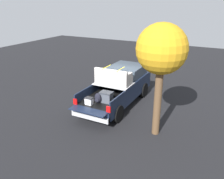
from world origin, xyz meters
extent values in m
plane|color=black|center=(0.00, 0.00, 0.00)|extent=(40.00, 40.00, 0.00)
cube|color=#162138|center=(0.00, 0.00, 0.63)|extent=(5.50, 1.92, 0.45)
cube|color=black|center=(-1.20, 0.00, 0.87)|extent=(2.80, 1.80, 0.04)
cube|color=#162138|center=(-1.20, 0.93, 1.10)|extent=(2.80, 0.06, 0.50)
cube|color=#162138|center=(-1.20, -0.93, 1.10)|extent=(2.80, 0.06, 0.50)
cube|color=#162138|center=(0.17, 0.00, 1.10)|extent=(0.06, 1.80, 0.50)
cube|color=#162138|center=(-2.88, 0.00, 0.87)|extent=(0.55, 1.80, 0.04)
cube|color=#B2B2B7|center=(-0.43, 0.00, 1.37)|extent=(1.25, 1.92, 0.04)
cube|color=#162138|center=(1.35, 0.00, 1.10)|extent=(2.30, 1.92, 0.50)
cube|color=#2D3842|center=(1.25, 0.00, 1.64)|extent=(1.94, 1.76, 0.59)
cube|color=#162138|center=(2.70, 0.00, 1.04)|extent=(0.40, 1.82, 0.38)
cube|color=#B2B2B7|center=(-2.72, 0.00, 0.52)|extent=(0.24, 1.92, 0.24)
cube|color=red|center=(-2.62, 0.88, 1.03)|extent=(0.06, 0.20, 0.28)
cube|color=red|center=(-2.62, -0.88, 1.03)|extent=(0.06, 0.20, 0.28)
cylinder|color=black|center=(1.75, 0.88, 0.43)|extent=(0.85, 0.30, 0.85)
cylinder|color=black|center=(1.75, -0.88, 0.43)|extent=(0.85, 0.30, 0.85)
cylinder|color=black|center=(-1.75, 0.88, 0.43)|extent=(0.85, 0.30, 0.85)
cylinder|color=black|center=(-1.75, -0.88, 0.43)|extent=(0.85, 0.30, 0.85)
cube|color=#474C56|center=(-1.71, -0.28, 1.12)|extent=(0.40, 0.55, 0.47)
cube|color=#31353C|center=(-1.71, -0.28, 1.38)|extent=(0.44, 0.59, 0.05)
ellipsoid|color=black|center=(-1.99, 0.03, 1.14)|extent=(0.20, 0.34, 0.50)
ellipsoid|color=black|center=(-2.10, 0.03, 1.06)|extent=(0.09, 0.24, 0.22)
cube|color=white|center=(-2.30, 0.32, 1.04)|extent=(0.26, 0.34, 0.30)
cube|color=#262628|center=(-2.30, 0.32, 1.21)|extent=(0.28, 0.36, 0.04)
cube|color=#9E9993|center=(-0.43, 0.00, 1.60)|extent=(0.81, 1.83, 0.42)
cube|color=#9E9993|center=(-0.75, 0.00, 2.01)|extent=(0.16, 1.83, 0.40)
cube|color=#9E9993|center=(-0.38, 0.81, 1.92)|extent=(0.57, 0.20, 0.22)
cube|color=#9E9993|center=(-0.38, -0.81, 1.92)|extent=(0.57, 0.20, 0.22)
cube|color=yellow|center=(-0.43, 0.41, 2.22)|extent=(0.91, 0.03, 0.02)
cube|color=yellow|center=(-0.43, -0.41, 2.22)|extent=(0.91, 0.03, 0.02)
cylinder|color=brown|center=(-1.89, -2.81, 1.56)|extent=(0.31, 0.31, 3.11)
sphere|color=orange|center=(-1.89, -2.81, 3.71)|extent=(2.00, 2.00, 2.00)
camera|label=1|loc=(-10.59, -5.19, 5.47)|focal=37.24mm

